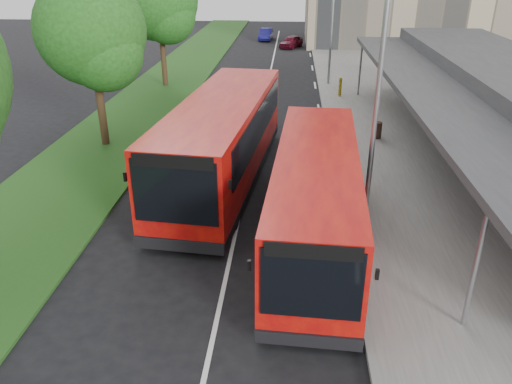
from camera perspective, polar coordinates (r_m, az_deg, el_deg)
ground at (r=15.14m, az=-2.84°, el=-6.95°), size 120.00×120.00×0.00m
pavement at (r=33.95m, az=11.53°, el=11.15°), size 5.00×80.00×0.15m
grass_verge at (r=34.77m, az=-10.67°, el=11.50°), size 5.00×80.00×0.10m
lane_centre_line at (r=28.90m, az=0.64°, el=9.07°), size 0.12×70.00×0.01m
kerb_dashes at (r=32.76m, az=6.95°, el=10.83°), size 0.12×56.00×0.01m
tree_mid at (r=23.64m, az=-18.24°, el=16.37°), size 4.72×4.72×7.59m
tree_far at (r=34.97m, az=-10.97°, el=20.12°), size 5.00×5.00×8.03m
lamp_post_near at (r=15.28m, az=13.54°, el=11.93°), size 1.44×0.28×8.00m
lamp_post_far at (r=34.96m, az=8.59°, el=19.50°), size 1.44×0.28×8.00m
bus_main at (r=15.20m, az=6.80°, el=-0.62°), size 3.15×10.28×2.87m
bus_second at (r=19.31m, az=-3.80°, el=5.90°), size 4.08×11.80×3.28m
litter_bin at (r=24.83m, az=13.68°, el=6.89°), size 0.56×0.56×0.77m
bollard at (r=32.22m, az=9.59°, el=11.74°), size 0.19×0.19×1.14m
car_near at (r=51.11m, az=4.06°, el=16.77°), size 2.60×3.63×1.15m
car_far at (r=55.94m, az=1.14°, el=17.57°), size 1.46×3.67×1.19m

